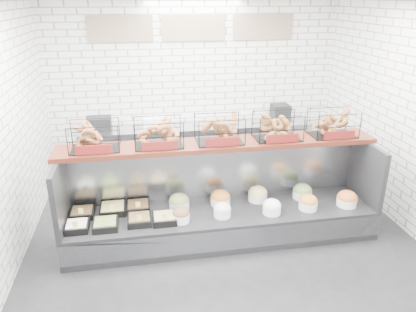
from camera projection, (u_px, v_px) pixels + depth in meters
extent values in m
plane|color=black|center=(226.00, 249.00, 5.16)|extent=(5.50, 5.50, 0.00)
cube|color=white|center=(194.00, 87.00, 7.12)|extent=(5.00, 0.02, 3.00)
cube|color=tan|center=(120.00, 29.00, 6.53)|extent=(1.05, 0.03, 0.42)
cube|color=tan|center=(194.00, 28.00, 6.73)|extent=(1.05, 0.03, 0.42)
cube|color=tan|center=(263.00, 27.00, 6.92)|extent=(1.05, 0.03, 0.42)
cube|color=black|center=(222.00, 223.00, 5.36)|extent=(4.00, 0.90, 0.40)
cube|color=#93969B|center=(229.00, 240.00, 4.95)|extent=(4.00, 0.03, 0.28)
cube|color=#93969B|center=(216.00, 169.00, 5.51)|extent=(4.00, 0.08, 0.80)
cube|color=black|center=(60.00, 194.00, 4.82)|extent=(0.06, 0.90, 0.80)
cube|color=black|center=(365.00, 171.00, 5.45)|extent=(0.06, 0.90, 0.80)
cube|color=black|center=(77.00, 227.00, 4.81)|extent=(0.27, 0.27, 0.08)
cube|color=white|center=(77.00, 224.00, 4.80)|extent=(0.23, 0.23, 0.04)
cube|color=#FFFB58|center=(75.00, 224.00, 4.69)|extent=(0.06, 0.01, 0.08)
cube|color=black|center=(82.00, 213.00, 5.11)|extent=(0.29, 0.29, 0.08)
cube|color=brown|center=(82.00, 211.00, 5.10)|extent=(0.25, 0.25, 0.04)
cube|color=#FFFB58|center=(81.00, 211.00, 4.99)|extent=(0.06, 0.01, 0.08)
cube|color=black|center=(106.00, 225.00, 4.86)|extent=(0.30, 0.30, 0.08)
cube|color=olive|center=(105.00, 222.00, 4.84)|extent=(0.25, 0.25, 0.04)
cube|color=#FFFB58|center=(104.00, 223.00, 4.73)|extent=(0.06, 0.01, 0.08)
cube|color=black|center=(113.00, 209.00, 5.21)|extent=(0.33, 0.33, 0.08)
cube|color=#DFCE72|center=(113.00, 207.00, 5.20)|extent=(0.28, 0.28, 0.04)
cube|color=#FFFB58|center=(112.00, 207.00, 5.07)|extent=(0.06, 0.01, 0.08)
cube|color=black|center=(140.00, 220.00, 4.96)|extent=(0.29, 0.29, 0.08)
cube|color=brown|center=(139.00, 218.00, 4.95)|extent=(0.25, 0.25, 0.04)
cube|color=#FFFB58|center=(139.00, 218.00, 4.83)|extent=(0.06, 0.01, 0.08)
cube|color=black|center=(138.00, 207.00, 5.27)|extent=(0.30, 0.30, 0.08)
cube|color=brown|center=(138.00, 205.00, 5.25)|extent=(0.25, 0.25, 0.04)
cube|color=#FFFB58|center=(138.00, 205.00, 5.14)|extent=(0.06, 0.01, 0.08)
cube|color=black|center=(164.00, 219.00, 4.98)|extent=(0.29, 0.29, 0.08)
cube|color=tan|center=(164.00, 216.00, 4.97)|extent=(0.25, 0.25, 0.04)
cube|color=#FFFB58|center=(165.00, 217.00, 4.86)|extent=(0.06, 0.01, 0.08)
cylinder|color=white|center=(181.00, 218.00, 4.99)|extent=(0.21, 0.21, 0.11)
ellipsoid|color=brown|center=(181.00, 213.00, 4.96)|extent=(0.21, 0.21, 0.15)
cylinder|color=white|center=(179.00, 204.00, 5.31)|extent=(0.26, 0.26, 0.11)
ellipsoid|color=olive|center=(179.00, 200.00, 5.28)|extent=(0.26, 0.26, 0.18)
cylinder|color=white|center=(222.00, 212.00, 5.11)|extent=(0.22, 0.22, 0.11)
ellipsoid|color=silver|center=(222.00, 208.00, 5.08)|extent=(0.22, 0.22, 0.15)
cylinder|color=white|center=(220.00, 201.00, 5.40)|extent=(0.26, 0.26, 0.11)
ellipsoid|color=orange|center=(220.00, 197.00, 5.38)|extent=(0.26, 0.26, 0.18)
cylinder|color=white|center=(272.00, 209.00, 5.18)|extent=(0.23, 0.23, 0.11)
ellipsoid|color=white|center=(272.00, 205.00, 5.16)|extent=(0.23, 0.23, 0.16)
cylinder|color=white|center=(258.00, 197.00, 5.51)|extent=(0.26, 0.26, 0.11)
ellipsoid|color=#CFC26A|center=(258.00, 193.00, 5.49)|extent=(0.25, 0.25, 0.18)
cylinder|color=white|center=(308.00, 205.00, 5.29)|extent=(0.24, 0.24, 0.11)
ellipsoid|color=orange|center=(308.00, 201.00, 5.26)|extent=(0.24, 0.24, 0.17)
cylinder|color=white|center=(302.00, 194.00, 5.57)|extent=(0.26, 0.26, 0.11)
ellipsoid|color=#6D944B|center=(302.00, 190.00, 5.55)|extent=(0.25, 0.25, 0.18)
cylinder|color=white|center=(347.00, 201.00, 5.38)|extent=(0.27, 0.27, 0.11)
ellipsoid|color=#C8632A|center=(347.00, 197.00, 5.35)|extent=(0.26, 0.26, 0.18)
cube|color=#3A130C|center=(219.00, 144.00, 5.18)|extent=(4.10, 0.50, 0.06)
cube|color=black|center=(94.00, 136.00, 4.86)|extent=(0.60, 0.38, 0.34)
cube|color=#5E1311|center=(94.00, 150.00, 4.71)|extent=(0.42, 0.02, 0.11)
cube|color=black|center=(158.00, 133.00, 4.98)|extent=(0.60, 0.38, 0.34)
cube|color=#5E1311|center=(160.00, 146.00, 4.83)|extent=(0.42, 0.02, 0.11)
cube|color=black|center=(219.00, 129.00, 5.10)|extent=(0.60, 0.38, 0.34)
cube|color=#5E1311|center=(223.00, 142.00, 4.96)|extent=(0.42, 0.02, 0.11)
cube|color=black|center=(278.00, 126.00, 5.23)|extent=(0.60, 0.38, 0.34)
cube|color=#5E1311|center=(282.00, 138.00, 5.08)|extent=(0.42, 0.02, 0.11)
cube|color=black|center=(333.00, 123.00, 5.35)|extent=(0.60, 0.38, 0.34)
cube|color=#5E1311|center=(339.00, 135.00, 5.20)|extent=(0.42, 0.02, 0.11)
cube|color=#93969B|center=(198.00, 149.00, 7.21)|extent=(4.00, 0.60, 0.90)
cube|color=black|center=(99.00, 124.00, 6.69)|extent=(0.40, 0.30, 0.24)
cube|color=silver|center=(154.00, 122.00, 6.89)|extent=(0.35, 0.28, 0.18)
cylinder|color=#C86F32|center=(234.00, 118.00, 7.06)|extent=(0.09, 0.09, 0.22)
cube|color=black|center=(280.00, 113.00, 7.23)|extent=(0.30, 0.30, 0.30)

